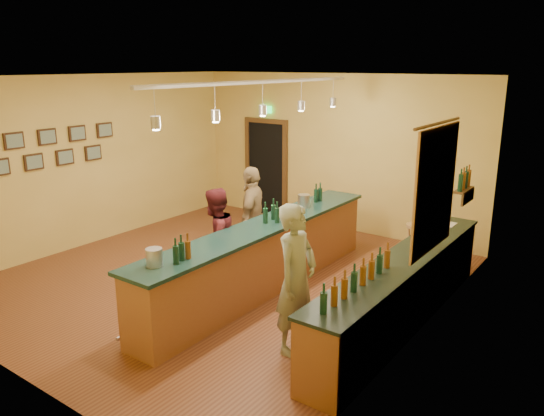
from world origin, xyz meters
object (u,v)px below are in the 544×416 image
Objects in this scene: tasting_bar at (263,253)px; customer_b at (252,217)px; back_counter at (402,290)px; customer_a at (215,240)px; bar_stool at (417,233)px; bartender at (296,279)px.

tasting_bar is 2.92× the size of customer_b.
customer_b is (-2.91, 0.51, 0.39)m from back_counter.
customer_a reaches higher than bar_stool.
back_counter is 2.83× the size of customer_a.
customer_a is 3.40m from bar_stool.
back_counter is at bearing 4.80° from tasting_bar.
bar_stool is (0.22, 3.36, -0.27)m from bartender.
tasting_bar is 2.77× the size of bartender.
bartender is (-0.79, -1.36, 0.43)m from back_counter.
tasting_bar reaches higher than back_counter.
customer_b reaches higher than customer_a.
back_counter is at bearing -74.09° from bar_stool.
back_counter is 2.47× the size of bartender.
customer_a is at bearing -143.63° from tasting_bar.
customer_a is (-2.74, -0.61, 0.32)m from back_counter.
back_counter is 1.63m from bartender.
customer_a is at bearing 66.09° from bartender.
customer_b is 2.20× the size of bar_stool.
customer_a reaches higher than tasting_bar.
bartender is 1.05× the size of customer_b.
bartender reaches higher than tasting_bar.
back_counter is 2.17m from tasting_bar.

